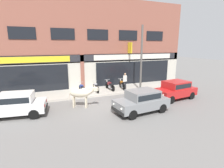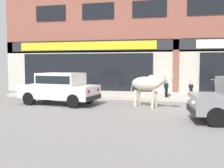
{
  "view_description": "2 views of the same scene",
  "coord_description": "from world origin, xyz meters",
  "px_view_note": "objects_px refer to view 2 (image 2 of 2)",
  "views": [
    {
      "loc": [
        -3.62,
        -11.35,
        4.28
      ],
      "look_at": [
        1.37,
        1.0,
        1.3
      ],
      "focal_mm": 28.0,
      "sensor_mm": 36.0,
      "label": 1
    },
    {
      "loc": [
        -0.25,
        -11.09,
        1.87
      ],
      "look_at": [
        -2.99,
        1.0,
        0.92
      ],
      "focal_mm": 42.0,
      "sensor_mm": 36.0,
      "label": 2
    }
  ],
  "objects_px": {
    "motorcycle_0": "(166,89)",
    "motorcycle_2": "(218,89)",
    "cow": "(148,84)",
    "motorcycle_1": "(191,89)",
    "car_1": "(60,87)"
  },
  "relations": [
    {
      "from": "cow",
      "to": "motorcycle_2",
      "type": "relative_size",
      "value": 1.09
    },
    {
      "from": "motorcycle_0",
      "to": "motorcycle_1",
      "type": "relative_size",
      "value": 1.0
    },
    {
      "from": "cow",
      "to": "car_1",
      "type": "xyz_separation_m",
      "value": [
        -4.04,
        -0.1,
        -0.19
      ]
    },
    {
      "from": "car_1",
      "to": "motorcycle_1",
      "type": "height_order",
      "value": "car_1"
    },
    {
      "from": "motorcycle_1",
      "to": "motorcycle_2",
      "type": "height_order",
      "value": "same"
    },
    {
      "from": "motorcycle_1",
      "to": "motorcycle_2",
      "type": "distance_m",
      "value": 1.4
    },
    {
      "from": "motorcycle_1",
      "to": "motorcycle_2",
      "type": "bearing_deg",
      "value": 3.11
    },
    {
      "from": "cow",
      "to": "motorcycle_2",
      "type": "xyz_separation_m",
      "value": [
        3.42,
        3.27,
        -0.46
      ]
    },
    {
      "from": "motorcycle_0",
      "to": "motorcycle_1",
      "type": "height_order",
      "value": "same"
    },
    {
      "from": "motorcycle_2",
      "to": "motorcycle_1",
      "type": "bearing_deg",
      "value": -176.89
    },
    {
      "from": "motorcycle_0",
      "to": "motorcycle_2",
      "type": "xyz_separation_m",
      "value": [
        2.69,
        0.16,
        0.0
      ]
    },
    {
      "from": "motorcycle_0",
      "to": "motorcycle_2",
      "type": "relative_size",
      "value": 1.0
    },
    {
      "from": "car_1",
      "to": "motorcycle_1",
      "type": "distance_m",
      "value": 6.9
    },
    {
      "from": "cow",
      "to": "car_1",
      "type": "bearing_deg",
      "value": -178.56
    },
    {
      "from": "cow",
      "to": "motorcycle_2",
      "type": "distance_m",
      "value": 4.75
    }
  ]
}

